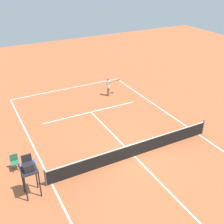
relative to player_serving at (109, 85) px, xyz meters
The scene contains 8 objects.
ground_plane 9.19m from the player_serving, 72.60° to the left, with size 60.00×60.00×0.00m, color #B76038.
court_lines 9.19m from the player_serving, 72.60° to the left, with size 10.72×24.01×0.01m.
tennis_net 9.15m from the player_serving, 72.60° to the left, with size 11.32×0.10×1.07m.
player_serving is the anchor object (origin of this frame).
tennis_ball 3.12m from the player_serving, 119.65° to the left, with size 0.07×0.07×0.07m, color #CCE033.
umpire_chair 12.82m from the player_serving, 44.53° to the left, with size 0.80×0.80×2.41m.
courtside_chair_mid 11.52m from the player_serving, 34.31° to the left, with size 0.44×0.46×0.95m.
equipment_bag 11.08m from the player_serving, 37.04° to the left, with size 0.76×0.32×0.30m, color #2647B7.
Camera 1 is at (7.93, 11.98, 10.82)m, focal length 45.53 mm.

